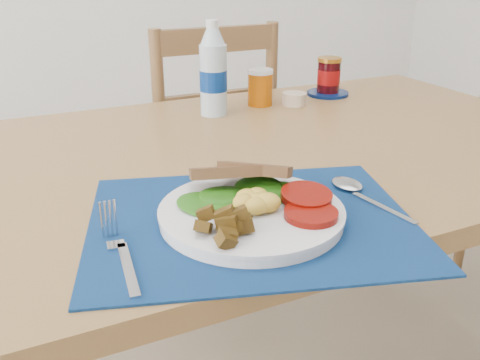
{
  "coord_description": "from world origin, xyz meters",
  "views": [
    {
      "loc": [
        -0.55,
        -0.74,
        1.13
      ],
      "look_at": [
        -0.23,
        -0.06,
        0.8
      ],
      "focal_mm": 40.0,
      "sensor_mm": 36.0,
      "label": 1
    }
  ],
  "objects_px": {
    "juice_glass": "(260,88)",
    "jam_on_saucer": "(329,79)",
    "breakfast_plate": "(249,210)",
    "water_bottle": "(213,74)",
    "chair_far": "(205,135)"
  },
  "relations": [
    {
      "from": "breakfast_plate",
      "to": "jam_on_saucer",
      "type": "height_order",
      "value": "jam_on_saucer"
    },
    {
      "from": "chair_far",
      "to": "breakfast_plate",
      "type": "bearing_deg",
      "value": 72.68
    },
    {
      "from": "breakfast_plate",
      "to": "juice_glass",
      "type": "distance_m",
      "value": 0.69
    },
    {
      "from": "breakfast_plate",
      "to": "juice_glass",
      "type": "xyz_separation_m",
      "value": [
        0.33,
        0.6,
        0.02
      ]
    },
    {
      "from": "breakfast_plate",
      "to": "jam_on_saucer",
      "type": "xyz_separation_m",
      "value": [
        0.56,
        0.62,
        0.02
      ]
    },
    {
      "from": "water_bottle",
      "to": "jam_on_saucer",
      "type": "height_order",
      "value": "water_bottle"
    },
    {
      "from": "breakfast_plate",
      "to": "jam_on_saucer",
      "type": "relative_size",
      "value": 2.34
    },
    {
      "from": "chair_far",
      "to": "water_bottle",
      "type": "bearing_deg",
      "value": 72.78
    },
    {
      "from": "juice_glass",
      "to": "jam_on_saucer",
      "type": "bearing_deg",
      "value": 3.54
    },
    {
      "from": "chair_far",
      "to": "jam_on_saucer",
      "type": "bearing_deg",
      "value": 131.67
    },
    {
      "from": "breakfast_plate",
      "to": "water_bottle",
      "type": "height_order",
      "value": "water_bottle"
    },
    {
      "from": "water_bottle",
      "to": "breakfast_plate",
      "type": "bearing_deg",
      "value": -107.77
    },
    {
      "from": "breakfast_plate",
      "to": "water_bottle",
      "type": "xyz_separation_m",
      "value": [
        0.18,
        0.57,
        0.08
      ]
    },
    {
      "from": "breakfast_plate",
      "to": "water_bottle",
      "type": "distance_m",
      "value": 0.61
    },
    {
      "from": "breakfast_plate",
      "to": "juice_glass",
      "type": "height_order",
      "value": "juice_glass"
    }
  ]
}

